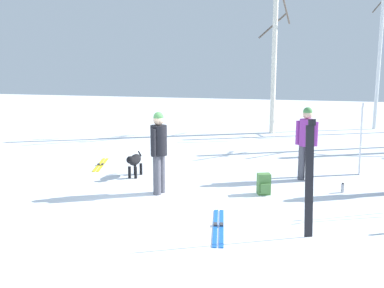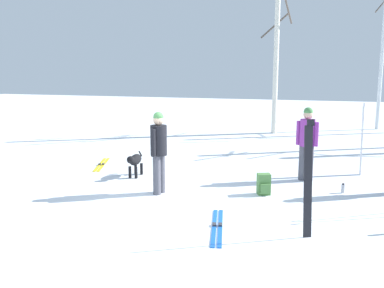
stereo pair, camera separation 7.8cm
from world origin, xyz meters
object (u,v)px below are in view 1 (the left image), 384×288
Objects in this scene: birch_tree_0 at (275,41)px; water_bottle_0 at (343,188)px; person_0 at (306,139)px; person_1 at (159,147)px; ski_pair_planted_0 at (361,139)px; ski_pair_lying_0 at (218,226)px; ski_pair_planted_1 at (309,180)px; dog at (134,161)px; birch_tree_1 at (381,30)px; backpack_0 at (264,184)px; ski_pair_lying_1 at (101,165)px.

water_bottle_0 is at bearing -72.95° from birch_tree_0.
person_0 and person_1 have the same top height.
ski_pair_planted_0 is 7.53m from birch_tree_0.
person_1 reaches higher than ski_pair_lying_0.
birch_tree_0 is (-1.93, 10.98, 2.74)m from ski_pair_planted_1.
dog is at bearing -179.08° from water_bottle_0.
birch_tree_1 reaches higher than birch_tree_0.
water_bottle_0 reaches higher than ski_pair_lying_0.
ski_pair_planted_1 is (0.23, -3.59, -0.06)m from person_0.
birch_tree_0 is at bearing -147.47° from birch_tree_1.
birch_tree_1 reaches higher than ski_pair_lying_0.
ski_pair_planted_1 is at bearing -65.29° from backpack_0.
person_0 is 0.97× the size of ski_pair_planted_0.
birch_tree_1 is (3.14, 11.46, 3.96)m from backpack_0.
ski_pair_planted_1 is 14.14m from birch_tree_1.
water_bottle_0 is (-0.42, -1.87, -0.78)m from ski_pair_planted_0.
dog is (-3.94, -0.91, -0.59)m from person_0.
birch_tree_1 is (7.77, 10.01, 4.17)m from ski_pair_lying_1.
ski_pair_lying_1 is at bearing 147.47° from ski_pair_planted_1.
ski_pair_lying_0 is 3.41m from water_bottle_0.
ski_pair_planted_0 is 1.09× the size of ski_pair_lying_1.
person_0 is 0.25× the size of birch_tree_0.
person_0 is at bearing 71.78° from ski_pair_lying_0.
backpack_0 is at bearing 114.71° from ski_pair_planted_1.
birch_tree_1 reaches higher than backpack_0.
ski_pair_lying_1 is 7.89× the size of water_bottle_0.
dog is 3.25m from backpack_0.
ski_pair_lying_0 is 3.86× the size of backpack_0.
ski_pair_lying_0 is (-1.18, -3.59, -0.97)m from person_0.
backpack_0 is at bearing 15.98° from person_1.
water_bottle_0 is at bearing -98.25° from birch_tree_1.
backpack_0 is (2.09, 0.60, -0.77)m from person_1.
ski_pair_lying_0 is at bearing -179.81° from ski_pair_planted_1.
person_1 is 5.13m from ski_pair_planted_0.
birch_tree_1 reaches higher than ski_pair_lying_1.
person_1 is 9.89m from birch_tree_0.
person_1 is 3.96m from water_bottle_0.
water_bottle_0 is 11.68m from birch_tree_1.
ski_pair_lying_0 is at bearing -125.98° from water_bottle_0.
ski_pair_planted_0 is 4.73m from ski_pair_planted_1.
ski_pair_planted_0 is 6.76m from ski_pair_lying_1.
person_0 is 3.51m from person_1.
person_1 is 0.97× the size of ski_pair_planted_0.
ski_pair_lying_0 is 8.25× the size of water_bottle_0.
birch_tree_1 is at bearing 59.86° from dog.
ski_pair_planted_0 reaches higher than water_bottle_0.
person_1 is 1.01× the size of ski_pair_lying_0.
water_bottle_0 is at bearing 54.02° from ski_pair_lying_0.
birch_tree_1 is (4.09, 2.61, 0.52)m from birch_tree_0.
birch_tree_0 reaches higher than ski_pair_lying_0.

